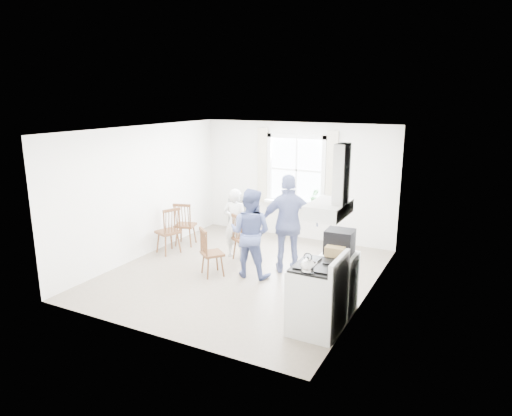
{
  "coord_description": "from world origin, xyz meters",
  "views": [
    {
      "loc": [
        3.8,
        -6.83,
        3.17
      ],
      "look_at": [
        0.17,
        0.2,
        1.2
      ],
      "focal_mm": 32.0,
      "sensor_mm": 36.0,
      "label": 1
    }
  ],
  "objects_px": {
    "person_right": "(289,224)",
    "stereo_stack": "(340,242)",
    "windsor_chair_c": "(170,226)",
    "person_left": "(235,223)",
    "low_cabinet": "(338,282)",
    "person_mid": "(250,233)",
    "gas_stove": "(317,297)",
    "windsor_chair_b": "(207,247)",
    "windsor_chair_a": "(183,220)"
  },
  "relations": [
    {
      "from": "windsor_chair_a",
      "to": "person_mid",
      "type": "xyz_separation_m",
      "value": [
        2.04,
        -0.8,
        0.22
      ]
    },
    {
      "from": "windsor_chair_b",
      "to": "person_right",
      "type": "bearing_deg",
      "value": 36.03
    },
    {
      "from": "low_cabinet",
      "to": "person_mid",
      "type": "relative_size",
      "value": 0.56
    },
    {
      "from": "stereo_stack",
      "to": "person_left",
      "type": "xyz_separation_m",
      "value": [
        -2.52,
        1.31,
        -0.38
      ]
    },
    {
      "from": "windsor_chair_c",
      "to": "person_left",
      "type": "distance_m",
      "value": 1.34
    },
    {
      "from": "windsor_chair_c",
      "to": "person_left",
      "type": "bearing_deg",
      "value": 20.38
    },
    {
      "from": "person_mid",
      "to": "low_cabinet",
      "type": "bearing_deg",
      "value": 156.62
    },
    {
      "from": "person_mid",
      "to": "person_right",
      "type": "relative_size",
      "value": 0.88
    },
    {
      "from": "low_cabinet",
      "to": "gas_stove",
      "type": "bearing_deg",
      "value": -95.68
    },
    {
      "from": "person_left",
      "to": "person_mid",
      "type": "bearing_deg",
      "value": 126.3
    },
    {
      "from": "windsor_chair_a",
      "to": "windsor_chair_b",
      "type": "distance_m",
      "value": 1.8
    },
    {
      "from": "gas_stove",
      "to": "windsor_chair_c",
      "type": "relative_size",
      "value": 1.14
    },
    {
      "from": "gas_stove",
      "to": "windsor_chair_b",
      "type": "xyz_separation_m",
      "value": [
        -2.42,
        0.95,
        0.06
      ]
    },
    {
      "from": "windsor_chair_a",
      "to": "windsor_chair_b",
      "type": "height_order",
      "value": "windsor_chair_a"
    },
    {
      "from": "low_cabinet",
      "to": "person_right",
      "type": "relative_size",
      "value": 0.5
    },
    {
      "from": "windsor_chair_b",
      "to": "stereo_stack",
      "type": "bearing_deg",
      "value": -4.91
    },
    {
      "from": "person_left",
      "to": "windsor_chair_a",
      "type": "bearing_deg",
      "value": -11.69
    },
    {
      "from": "stereo_stack",
      "to": "gas_stove",
      "type": "bearing_deg",
      "value": -94.52
    },
    {
      "from": "person_right",
      "to": "stereo_stack",
      "type": "bearing_deg",
      "value": 111.66
    },
    {
      "from": "windsor_chair_a",
      "to": "windsor_chair_c",
      "type": "xyz_separation_m",
      "value": [
        0.07,
        -0.54,
        0.01
      ]
    },
    {
      "from": "windsor_chair_a",
      "to": "person_right",
      "type": "xyz_separation_m",
      "value": [
        2.57,
        -0.3,
        0.32
      ]
    },
    {
      "from": "windsor_chair_c",
      "to": "person_right",
      "type": "height_order",
      "value": "person_right"
    },
    {
      "from": "gas_stove",
      "to": "stereo_stack",
      "type": "distance_m",
      "value": 0.95
    },
    {
      "from": "windsor_chair_a",
      "to": "person_mid",
      "type": "bearing_deg",
      "value": -21.35
    },
    {
      "from": "person_mid",
      "to": "person_right",
      "type": "bearing_deg",
      "value": -140.63
    },
    {
      "from": "person_left",
      "to": "person_right",
      "type": "bearing_deg",
      "value": 161.19
    },
    {
      "from": "windsor_chair_a",
      "to": "low_cabinet",
      "type": "bearing_deg",
      "value": -20.23
    },
    {
      "from": "gas_stove",
      "to": "windsor_chair_b",
      "type": "bearing_deg",
      "value": 158.53
    },
    {
      "from": "low_cabinet",
      "to": "person_left",
      "type": "relative_size",
      "value": 0.64
    },
    {
      "from": "windsor_chair_a",
      "to": "person_right",
      "type": "bearing_deg",
      "value": -6.59
    },
    {
      "from": "windsor_chair_a",
      "to": "person_left",
      "type": "relative_size",
      "value": 0.68
    },
    {
      "from": "stereo_stack",
      "to": "person_mid",
      "type": "relative_size",
      "value": 0.26
    },
    {
      "from": "gas_stove",
      "to": "person_mid",
      "type": "bearing_deg",
      "value": 142.79
    },
    {
      "from": "windsor_chair_c",
      "to": "person_mid",
      "type": "xyz_separation_m",
      "value": [
        1.97,
        -0.26,
        0.2
      ]
    },
    {
      "from": "stereo_stack",
      "to": "windsor_chair_b",
      "type": "relative_size",
      "value": 0.46
    },
    {
      "from": "stereo_stack",
      "to": "person_left",
      "type": "bearing_deg",
      "value": 152.54
    },
    {
      "from": "windsor_chair_b",
      "to": "windsor_chair_c",
      "type": "xyz_separation_m",
      "value": [
        -1.3,
        0.63,
        0.05
      ]
    },
    {
      "from": "windsor_chair_b",
      "to": "gas_stove",
      "type": "bearing_deg",
      "value": -21.47
    },
    {
      "from": "person_right",
      "to": "windsor_chair_b",
      "type": "bearing_deg",
      "value": 8.12
    },
    {
      "from": "windsor_chair_a",
      "to": "person_right",
      "type": "relative_size",
      "value": 0.53
    },
    {
      "from": "low_cabinet",
      "to": "windsor_chair_b",
      "type": "height_order",
      "value": "low_cabinet"
    },
    {
      "from": "low_cabinet",
      "to": "person_mid",
      "type": "bearing_deg",
      "value": 161.06
    },
    {
      "from": "gas_stove",
      "to": "windsor_chair_c",
      "type": "height_order",
      "value": "gas_stove"
    },
    {
      "from": "windsor_chair_b",
      "to": "person_right",
      "type": "relative_size",
      "value": 0.49
    },
    {
      "from": "low_cabinet",
      "to": "person_right",
      "type": "height_order",
      "value": "person_right"
    },
    {
      "from": "person_right",
      "to": "windsor_chair_a",
      "type": "bearing_deg",
      "value": -34.5
    },
    {
      "from": "gas_stove",
      "to": "person_left",
      "type": "distance_m",
      "value": 3.21
    },
    {
      "from": "windsor_chair_b",
      "to": "person_left",
      "type": "height_order",
      "value": "person_left"
    },
    {
      "from": "windsor_chair_a",
      "to": "windsor_chair_b",
      "type": "bearing_deg",
      "value": -40.55
    },
    {
      "from": "low_cabinet",
      "to": "windsor_chair_c",
      "type": "bearing_deg",
      "value": 166.84
    }
  ]
}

